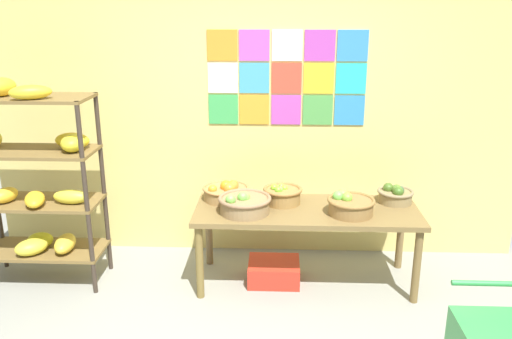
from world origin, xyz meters
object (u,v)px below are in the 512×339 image
Objects in this scene: produce_crate_under_table at (274,271)px; banana_shelf_unit at (36,175)px; fruit_basket_back_left at (350,204)px; fruit_basket_right at (395,194)px; fruit_basket_centre at (244,203)px; fruit_basket_left at (226,192)px; fruit_basket_back_right at (282,194)px; display_table at (306,217)px.

banana_shelf_unit is at bearing -178.16° from produce_crate_under_table.
fruit_basket_right is at bearing 33.77° from fruit_basket_back_left.
fruit_basket_centre is at bearing -156.67° from produce_crate_under_table.
fruit_basket_right is 0.76× the size of fruit_basket_left.
fruit_basket_right is at bearing 3.72° from fruit_basket_back_right.
fruit_basket_back_left and fruit_basket_centre have the same top height.
display_table is at bearing 163.53° from fruit_basket_back_left.
banana_shelf_unit is at bearing -170.48° from fruit_basket_left.
display_table is at bearing -30.21° from fruit_basket_back_right.
fruit_basket_centre reaches higher than fruit_basket_left.
produce_crate_under_table is (-0.58, 0.09, -0.63)m from fruit_basket_back_left.
banana_shelf_unit is 5.74× the size of fruit_basket_right.
display_table is at bearing -15.36° from fruit_basket_left.
display_table is at bearing 12.30° from fruit_basket_centre.
fruit_basket_left is 0.76m from produce_crate_under_table.
fruit_basket_back_left is at bearing -16.47° from display_table.
fruit_basket_centre reaches higher than display_table.
fruit_basket_right is 0.92× the size of fruit_basket_back_right.
display_table reaches higher than produce_crate_under_table.
display_table is 0.37m from fruit_basket_back_left.
fruit_basket_back_right reaches higher than display_table.
fruit_basket_back_left is at bearing -15.73° from fruit_basket_left.
fruit_basket_left is (-0.98, 0.28, -0.01)m from fruit_basket_back_left.
fruit_basket_back_left is at bearing -146.23° from fruit_basket_right.
fruit_basket_left is at bearing 164.27° from fruit_basket_back_left.
fruit_basket_back_right reaches higher than produce_crate_under_table.
fruit_basket_centre is at bearing -59.38° from fruit_basket_left.
fruit_basket_centre is at bearing -143.48° from fruit_basket_back_right.
display_table is (2.12, 0.07, -0.34)m from banana_shelf_unit.
fruit_basket_back_right is (0.29, 0.22, -0.00)m from fruit_basket_centre.
banana_shelf_unit reaches higher than fruit_basket_centre.
fruit_basket_centre is (-0.49, -0.11, 0.15)m from display_table.
fruit_basket_back_left reaches higher than fruit_basket_right.
fruit_basket_back_left is 0.48m from fruit_basket_right.
fruit_basket_right is at bearing 10.28° from produce_crate_under_table.
banana_shelf_unit is 4.56× the size of fruit_basket_back_left.
fruit_basket_right is (0.72, 0.17, 0.14)m from display_table.
banana_shelf_unit is 4.37× the size of fruit_basket_left.
produce_crate_under_table is (0.23, 0.10, -0.63)m from fruit_basket_centre.
fruit_basket_back_right is at bearing -176.28° from fruit_basket_right.
fruit_basket_left is at bearing 164.64° from display_table.
fruit_basket_back_right is at bearing 62.14° from produce_crate_under_table.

